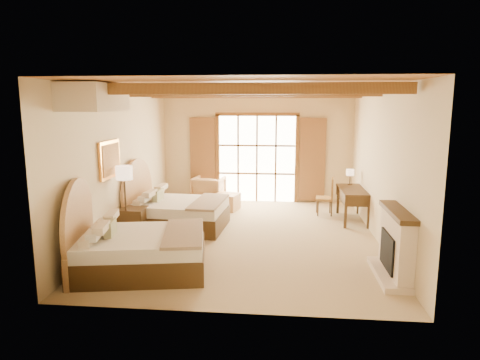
# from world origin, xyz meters

# --- Properties ---
(floor) EXTENTS (7.00, 7.00, 0.00)m
(floor) POSITION_xyz_m (0.00, 0.00, 0.00)
(floor) COLOR tan
(floor) RESTS_ON ground
(wall_back) EXTENTS (5.50, 0.00, 5.50)m
(wall_back) POSITION_xyz_m (0.00, 3.50, 1.60)
(wall_back) COLOR beige
(wall_back) RESTS_ON ground
(wall_left) EXTENTS (0.00, 7.00, 7.00)m
(wall_left) POSITION_xyz_m (-2.75, 0.00, 1.60)
(wall_left) COLOR beige
(wall_left) RESTS_ON ground
(wall_right) EXTENTS (0.00, 7.00, 7.00)m
(wall_right) POSITION_xyz_m (2.75, 0.00, 1.60)
(wall_right) COLOR beige
(wall_right) RESTS_ON ground
(ceiling) EXTENTS (7.00, 7.00, 0.00)m
(ceiling) POSITION_xyz_m (0.00, 0.00, 3.20)
(ceiling) COLOR #B27631
(ceiling) RESTS_ON ground
(ceiling_beams) EXTENTS (5.39, 4.60, 0.18)m
(ceiling_beams) POSITION_xyz_m (0.00, 0.00, 3.08)
(ceiling_beams) COLOR brown
(ceiling_beams) RESTS_ON ceiling
(french_doors) EXTENTS (3.95, 0.08, 2.60)m
(french_doors) POSITION_xyz_m (0.00, 3.44, 1.25)
(french_doors) COLOR white
(french_doors) RESTS_ON ground
(fireplace) EXTENTS (0.46, 1.40, 1.16)m
(fireplace) POSITION_xyz_m (2.60, -2.00, 0.51)
(fireplace) COLOR beige
(fireplace) RESTS_ON ground
(painting) EXTENTS (0.06, 0.95, 0.75)m
(painting) POSITION_xyz_m (-2.70, -0.75, 1.75)
(painting) COLOR #EE9A38
(painting) RESTS_ON wall_left
(canopy_valance) EXTENTS (0.70, 1.40, 0.45)m
(canopy_valance) POSITION_xyz_m (-2.40, -2.00, 2.95)
(canopy_valance) COLOR beige
(canopy_valance) RESTS_ON ceiling
(bed_near) EXTENTS (2.43, 1.98, 1.42)m
(bed_near) POSITION_xyz_m (-1.82, -2.13, 0.43)
(bed_near) COLOR #412A13
(bed_near) RESTS_ON floor
(bed_far) EXTENTS (2.22, 1.74, 1.39)m
(bed_far) POSITION_xyz_m (-1.79, 0.48, 0.42)
(bed_far) COLOR #412A13
(bed_far) RESTS_ON floor
(nightstand) EXTENTS (0.55, 0.55, 0.65)m
(nightstand) POSITION_xyz_m (-2.43, -0.34, 0.33)
(nightstand) COLOR #412A13
(nightstand) RESTS_ON floor
(floor_lamp) EXTENTS (0.34, 0.34, 1.59)m
(floor_lamp) POSITION_xyz_m (-2.50, -0.56, 1.35)
(floor_lamp) COLOR #322519
(floor_lamp) RESTS_ON floor
(armchair) EXTENTS (0.94, 0.96, 0.79)m
(armchair) POSITION_xyz_m (-1.36, 2.97, 0.40)
(armchair) COLOR tan
(armchair) RESTS_ON floor
(ottoman) EXTENTS (0.74, 0.74, 0.44)m
(ottoman) POSITION_xyz_m (-0.74, 2.30, 0.22)
(ottoman) COLOR tan
(ottoman) RESTS_ON floor
(desk) EXTENTS (0.66, 1.49, 0.80)m
(desk) POSITION_xyz_m (2.48, 1.53, 0.43)
(desk) COLOR #412A13
(desk) RESTS_ON floor
(desk_chair) EXTENTS (0.48, 0.47, 0.97)m
(desk_chair) POSITION_xyz_m (1.87, 2.03, 0.30)
(desk_chair) COLOR olive
(desk_chair) RESTS_ON floor
(desk_lamp) EXTENTS (0.20, 0.20, 0.40)m
(desk_lamp) POSITION_xyz_m (2.48, 2.10, 1.10)
(desk_lamp) COLOR #322519
(desk_lamp) RESTS_ON desk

